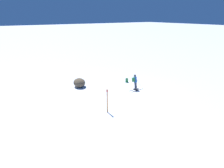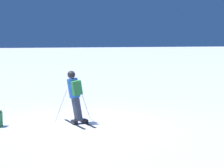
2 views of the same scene
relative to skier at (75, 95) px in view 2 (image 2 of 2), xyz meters
The scene contains 2 objects.
ground_plane 0.97m from the skier, 167.82° to the right, with size 300.00×300.00×0.00m, color white.
skier is the anchor object (origin of this frame).
Camera 2 is at (4.08, 11.05, 2.61)m, focal length 60.00 mm.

